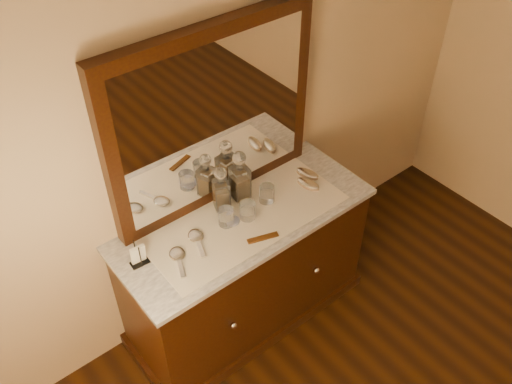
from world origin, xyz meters
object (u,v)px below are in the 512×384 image
(brush_near, at_px, (308,184))
(hand_mirror_outer, at_px, (178,256))
(decanter_left, at_px, (221,192))
(decanter_right, at_px, (240,180))
(brush_far, at_px, (307,174))
(dresser_cabinet, at_px, (245,270))
(comb, at_px, (263,238))
(napkin_rack, at_px, (138,256))
(pin_dish, at_px, (233,221))
(hand_mirror_inner, at_px, (197,238))
(mirror_frame, at_px, (213,119))

(brush_near, xyz_separation_m, hand_mirror_outer, (-0.86, 0.01, -0.01))
(decanter_left, xyz_separation_m, brush_near, (0.48, -0.17, -0.09))
(decanter_left, height_order, decanter_right, decanter_right)
(brush_far, bearing_deg, dresser_cabinet, -176.13)
(dresser_cabinet, distance_m, comb, 0.49)
(napkin_rack, distance_m, hand_mirror_outer, 0.19)
(hand_mirror_outer, bearing_deg, pin_dish, 4.97)
(dresser_cabinet, bearing_deg, comb, -97.25)
(pin_dish, xyz_separation_m, hand_mirror_inner, (-0.22, 0.01, 0.00))
(decanter_left, bearing_deg, hand_mirror_inner, -154.82)
(pin_dish, distance_m, brush_near, 0.50)
(brush_far, bearing_deg, hand_mirror_inner, -179.19)
(napkin_rack, height_order, decanter_left, decanter_left)
(decanter_left, relative_size, hand_mirror_outer, 1.29)
(dresser_cabinet, distance_m, brush_near, 0.63)
(mirror_frame, xyz_separation_m, decanter_left, (-0.05, -0.11, -0.39))
(brush_near, bearing_deg, napkin_rack, 174.24)
(pin_dish, xyz_separation_m, hand_mirror_outer, (-0.36, -0.03, 0.00))
(dresser_cabinet, relative_size, decanter_left, 5.15)
(comb, height_order, hand_mirror_outer, hand_mirror_outer)
(brush_far, distance_m, hand_mirror_inner, 0.78)
(mirror_frame, bearing_deg, pin_dish, -106.55)
(hand_mirror_outer, bearing_deg, hand_mirror_inner, 18.03)
(mirror_frame, distance_m, brush_near, 0.70)
(pin_dish, distance_m, hand_mirror_inner, 0.22)
(hand_mirror_inner, bearing_deg, pin_dish, -3.84)
(decanter_left, relative_size, brush_far, 1.78)
(dresser_cabinet, bearing_deg, hand_mirror_inner, 175.71)
(hand_mirror_outer, xyz_separation_m, hand_mirror_inner, (0.14, 0.05, -0.00))
(comb, xyz_separation_m, napkin_rack, (-0.57, 0.25, 0.05))
(mirror_frame, xyz_separation_m, napkin_rack, (-0.60, -0.18, -0.45))
(napkin_rack, xyz_separation_m, brush_near, (1.03, -0.10, -0.03))
(brush_far, relative_size, hand_mirror_outer, 0.72)
(hand_mirror_inner, bearing_deg, brush_near, -4.69)
(comb, bearing_deg, hand_mirror_outer, 176.95)
(napkin_rack, distance_m, decanter_left, 0.56)
(decanter_right, relative_size, brush_near, 1.99)
(dresser_cabinet, relative_size, hand_mirror_inner, 6.66)
(decanter_right, relative_size, hand_mirror_inner, 1.45)
(comb, height_order, hand_mirror_inner, hand_mirror_inner)
(napkin_rack, bearing_deg, pin_dish, -6.43)
(mirror_frame, relative_size, brush_far, 7.85)
(napkin_rack, distance_m, brush_far, 1.09)
(mirror_frame, bearing_deg, brush_far, -23.56)
(brush_near, height_order, hand_mirror_outer, brush_near)
(brush_far, xyz_separation_m, hand_mirror_outer, (-0.92, -0.06, -0.01))
(mirror_frame, relative_size, hand_mirror_inner, 5.71)
(napkin_rack, xyz_separation_m, decanter_right, (0.68, 0.08, 0.07))
(mirror_frame, distance_m, decanter_left, 0.41)
(brush_near, distance_m, brush_far, 0.09)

